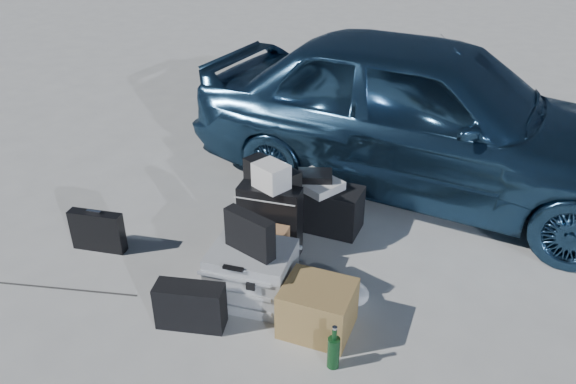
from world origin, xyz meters
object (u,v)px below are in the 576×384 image
object	(u,v)px
cardboard_box	(318,308)
briefcase	(98,231)
car	(424,114)
pelican_case	(252,274)
suitcase_left	(272,201)
duffel_bag	(316,206)
green_bottle	(334,348)
suitcase_right	(270,221)

from	to	relation	value
cardboard_box	briefcase	bearing A→B (deg)	177.80
car	pelican_case	distance (m)	2.33
suitcase_left	duffel_bag	size ratio (longest dim) A/B	0.86
suitcase_left	car	bearing A→B (deg)	80.32
green_bottle	briefcase	bearing A→B (deg)	171.08
duffel_bag	green_bottle	xyz separation A→B (m)	(0.74, -1.44, -0.04)
suitcase_left	green_bottle	distance (m)	1.52
cardboard_box	green_bottle	size ratio (longest dim) A/B	1.49
car	cardboard_box	xyz separation A→B (m)	(-0.06, -2.28, -0.57)
pelican_case	green_bottle	world-z (taller)	pelican_case
pelican_case	duffel_bag	xyz separation A→B (m)	(0.02, 1.08, -0.01)
briefcase	suitcase_right	xyz separation A→B (m)	(1.25, 0.57, 0.12)
suitcase_right	briefcase	bearing A→B (deg)	-164.87
pelican_case	briefcase	size ratio (longest dim) A/B	1.28
green_bottle	pelican_case	bearing A→B (deg)	154.79
briefcase	duffel_bag	distance (m)	1.80
pelican_case	cardboard_box	size ratio (longest dim) A/B	1.24
suitcase_right	duffel_bag	xyz separation A→B (m)	(0.17, 0.53, -0.10)
cardboard_box	suitcase_left	bearing A→B (deg)	132.08
briefcase	duffel_bag	xyz separation A→B (m)	(1.42, 1.10, 0.02)
duffel_bag	cardboard_box	size ratio (longest dim) A/B	1.69
briefcase	duffel_bag	size ratio (longest dim) A/B	0.57
suitcase_left	green_bottle	bearing A→B (deg)	-27.09
green_bottle	car	bearing A→B (deg)	93.52
duffel_bag	green_bottle	world-z (taller)	duffel_bag
duffel_bag	green_bottle	bearing A→B (deg)	-65.91
suitcase_left	duffel_bag	distance (m)	0.43
duffel_bag	cardboard_box	distance (m)	1.28
briefcase	cardboard_box	world-z (taller)	briefcase
suitcase_left	pelican_case	bearing A→B (deg)	-51.36
car	suitcase_left	size ratio (longest dim) A/B	6.58
duffel_bag	cardboard_box	world-z (taller)	duffel_bag
duffel_bag	green_bottle	distance (m)	1.62
cardboard_box	suitcase_right	bearing A→B (deg)	136.76
briefcase	cardboard_box	distance (m)	1.94
pelican_case	suitcase_left	distance (m)	0.82
car	pelican_case	size ratio (longest dim) A/B	7.73
car	suitcase_left	distance (m)	1.69
car	cardboard_box	distance (m)	2.35
briefcase	suitcase_left	world-z (taller)	suitcase_left
pelican_case	suitcase_left	world-z (taller)	suitcase_left
suitcase_left	green_bottle	xyz separation A→B (m)	(1.00, -1.13, -0.18)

